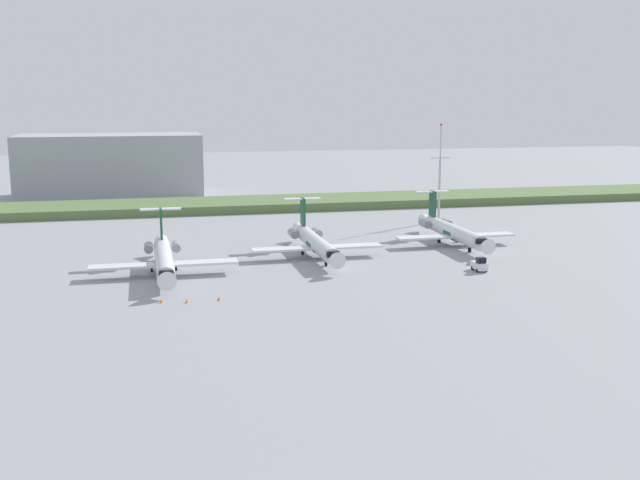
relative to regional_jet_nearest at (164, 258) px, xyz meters
The scene contains 11 objects.
ground_plane 38.18m from the regional_jet_nearest, 45.09° to the left, with size 500.00×500.00×0.00m, color #939399.
grass_berm 74.46m from the regional_jet_nearest, 68.82° to the left, with size 320.00×20.00×2.08m, color #597542.
regional_jet_nearest is the anchor object (origin of this frame).
regional_jet_second 27.32m from the regional_jet_nearest, 16.42° to the left, with size 22.81×31.00×9.00m.
regional_jet_third 55.49m from the regional_jet_nearest, 13.33° to the left, with size 22.81×31.00×9.00m.
antenna_mast 73.46m from the regional_jet_nearest, 32.32° to the left, with size 4.40×0.50×21.84m.
distant_hangar 103.97m from the regional_jet_nearest, 96.39° to the left, with size 50.25×22.99×17.35m, color #9EA3AD.
baggage_tug 50.25m from the regional_jet_nearest, 10.90° to the right, with size 1.72×3.20×2.30m.
safety_cone_front_marker 17.77m from the regional_jet_nearest, 92.97° to the right, with size 0.44×0.44×0.55m, color orange.
safety_cone_mid_marker 18.74m from the regional_jet_nearest, 82.53° to the right, with size 0.44×0.44×0.55m, color orange.
safety_cone_rear_marker 19.46m from the regional_jet_nearest, 69.35° to the right, with size 0.44×0.44×0.55m, color orange.
Camera 1 is at (-29.33, -115.89, 27.12)m, focal length 42.48 mm.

